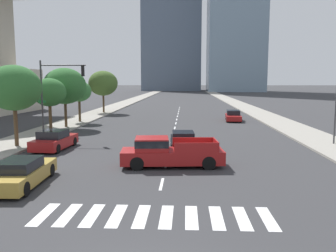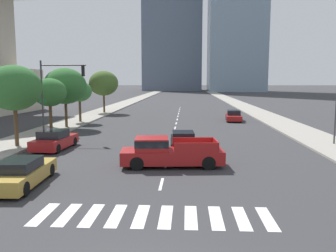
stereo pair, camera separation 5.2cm
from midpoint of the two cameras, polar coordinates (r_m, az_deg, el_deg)
sidewalk_east at (r=39.16m, az=19.13°, el=-0.06°), size 4.00×260.00×0.15m
sidewalk_west at (r=39.85m, az=-16.28°, el=0.18°), size 4.00×260.00×0.15m
crosswalk_near at (r=13.02m, az=-2.28°, el=-14.49°), size 8.55×2.23×0.01m
lane_divider_center at (r=40.34m, az=1.39°, el=0.45°), size 0.14×50.00×0.01m
pickup_truck at (r=19.93m, az=-0.07°, el=-4.33°), size 5.92×2.40×1.67m
sedan_red_0 at (r=43.59m, az=10.67°, el=1.61°), size 2.13×4.81×1.27m
sedan_red_1 at (r=26.24m, az=-17.96°, el=-2.24°), size 2.15×4.41×1.39m
sedan_gold_2 at (r=17.75m, az=-22.72°, el=-7.09°), size 1.95×4.78×1.28m
sedan_black_3 at (r=24.72m, az=2.56°, el=-2.57°), size 1.94×4.41×1.27m
traffic_signal_far at (r=30.42m, az=-17.55°, el=6.28°), size 4.06×0.28×6.38m
street_tree_nearest at (r=27.54m, az=-23.76°, el=5.69°), size 3.85×3.85×5.85m
street_tree_second at (r=33.52m, az=-18.69°, el=5.19°), size 3.00×3.00×4.96m
street_tree_third at (r=37.35m, az=-16.40°, el=6.26°), size 4.32×4.32×6.02m
street_tree_fourth at (r=41.87m, az=-14.21°, el=5.49°), size 2.83×2.83×4.73m
street_tree_fifth at (r=53.41m, az=-10.43°, el=6.87°), size 4.35×4.35×6.21m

